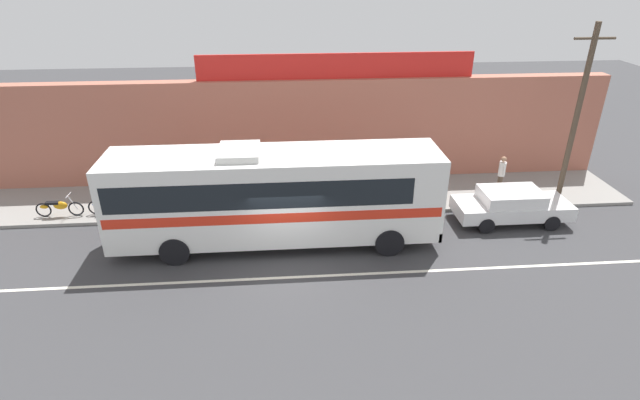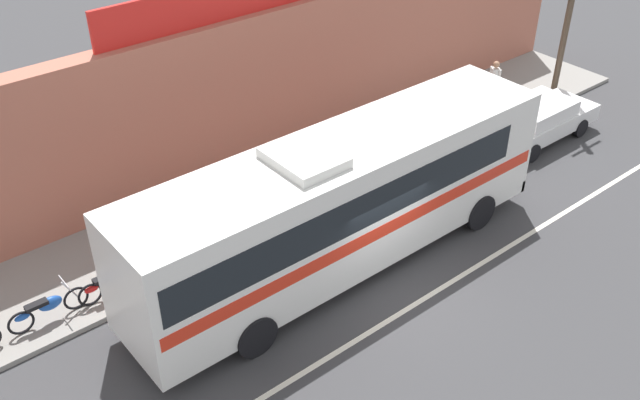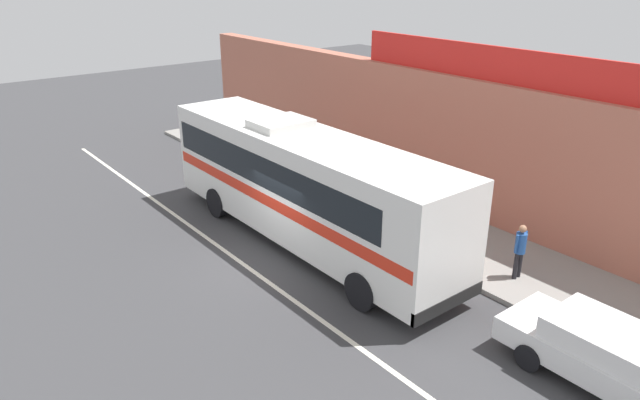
% 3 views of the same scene
% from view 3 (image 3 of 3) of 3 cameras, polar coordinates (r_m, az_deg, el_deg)
% --- Properties ---
extents(ground_plane, '(70.00, 70.00, 0.00)m').
position_cam_3_polar(ground_plane, '(17.73, -4.75, -5.88)').
color(ground_plane, '#3A3A3D').
extents(sidewalk_slab, '(30.00, 3.60, 0.14)m').
position_cam_3_polar(sidewalk_slab, '(20.71, 7.26, -1.45)').
color(sidewalk_slab, gray).
rests_on(sidewalk_slab, ground_plane).
extents(storefront_facade, '(30.00, 0.70, 4.80)m').
position_cam_3_polar(storefront_facade, '(21.43, 11.64, 5.73)').
color(storefront_facade, '#B26651').
rests_on(storefront_facade, ground_plane).
extents(storefront_billboard, '(12.23, 0.12, 1.10)m').
position_cam_3_polar(storefront_billboard, '(19.35, 17.93, 12.35)').
color(storefront_billboard, red).
rests_on(storefront_billboard, storefront_facade).
extents(road_center_stripe, '(30.00, 0.14, 0.01)m').
position_cam_3_polar(road_center_stripe, '(17.36, -6.95, -6.62)').
color(road_center_stripe, silver).
rests_on(road_center_stripe, ground_plane).
extents(intercity_bus, '(11.78, 2.64, 3.78)m').
position_cam_3_polar(intercity_bus, '(18.02, -1.73, 1.88)').
color(intercity_bus, white).
rests_on(intercity_bus, ground_plane).
extents(parked_car, '(4.53, 1.86, 1.37)m').
position_cam_3_polar(parked_car, '(13.96, 26.37, -13.44)').
color(parked_car, silver).
rests_on(parked_car, ground_plane).
extents(motorcycle_green, '(1.85, 0.56, 0.94)m').
position_cam_3_polar(motorcycle_green, '(23.78, -4.23, 3.15)').
color(motorcycle_green, black).
rests_on(motorcycle_green, sidewalk_slab).
extents(motorcycle_purple, '(1.93, 0.56, 0.94)m').
position_cam_3_polar(motorcycle_purple, '(25.09, -6.11, 4.12)').
color(motorcycle_purple, black).
rests_on(motorcycle_purple, sidewalk_slab).
extents(motorcycle_red, '(1.90, 0.56, 0.94)m').
position_cam_3_polar(motorcycle_red, '(26.76, -8.59, 5.16)').
color(motorcycle_red, black).
rests_on(motorcycle_red, sidewalk_slab).
extents(pedestrian_near_shop, '(0.30, 0.48, 1.60)m').
position_cam_3_polar(pedestrian_near_shop, '(23.43, 0.15, 4.20)').
color(pedestrian_near_shop, black).
rests_on(pedestrian_near_shop, sidewalk_slab).
extents(pedestrian_by_curb, '(0.30, 0.48, 1.61)m').
position_cam_3_polar(pedestrian_by_curb, '(16.97, 18.96, -4.43)').
color(pedestrian_by_curb, black).
rests_on(pedestrian_by_curb, sidewalk_slab).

